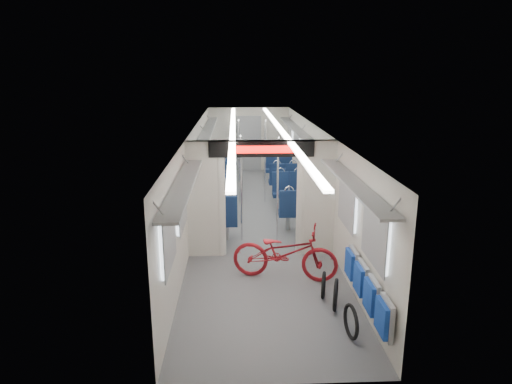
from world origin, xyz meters
TOP-DOWN VIEW (x-y plane):
  - carriage at (0.00, -0.27)m, footprint 12.00×12.02m
  - bicycle at (0.35, -3.16)m, footprint 1.97×1.07m
  - flip_bench at (1.35, -4.72)m, footprint 0.12×2.09m
  - bike_hoop_a at (1.07, -5.07)m, footprint 0.11×0.50m
  - bike_hoop_b at (1.02, -4.31)m, footprint 0.19×0.51m
  - bike_hoop_c at (0.91, -3.91)m, footprint 0.16×0.45m
  - seat_bay_near_left at (-0.94, -0.29)m, footprint 0.94×2.20m
  - seat_bay_near_right at (0.93, 0.22)m, footprint 0.90×2.04m
  - seat_bay_far_left at (-0.93, 3.53)m, footprint 0.94×2.22m
  - seat_bay_far_right at (0.94, 3.24)m, footprint 0.91×2.06m
  - stanchion_near_left at (-0.37, -1.24)m, footprint 0.04×0.04m
  - stanchion_near_right at (0.37, -1.54)m, footprint 0.04×0.04m
  - stanchion_far_left at (-0.39, 1.81)m, footprint 0.04×0.04m
  - stanchion_far_right at (0.32, 1.72)m, footprint 0.04×0.04m

SIDE VIEW (x-z plane):
  - bike_hoop_c at x=0.91m, z-range -0.03..0.42m
  - bike_hoop_a at x=1.07m, z-range -0.03..0.48m
  - bike_hoop_b at x=1.02m, z-range -0.03..0.49m
  - bicycle at x=0.35m, z-range 0.00..0.98m
  - seat_bay_near_right at x=0.93m, z-range -0.01..1.08m
  - seat_bay_far_right at x=0.94m, z-range -0.01..1.09m
  - seat_bay_near_left at x=-0.94m, z-range -0.01..1.13m
  - seat_bay_far_left at x=-0.93m, z-range -0.01..1.14m
  - flip_bench at x=1.35m, z-range 0.33..0.83m
  - stanchion_near_left at x=-0.37m, z-range 0.00..2.30m
  - stanchion_near_right at x=0.37m, z-range 0.00..2.30m
  - stanchion_far_left at x=-0.39m, z-range 0.00..2.30m
  - stanchion_far_right at x=0.32m, z-range 0.00..2.30m
  - carriage at x=0.00m, z-range 0.35..2.66m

